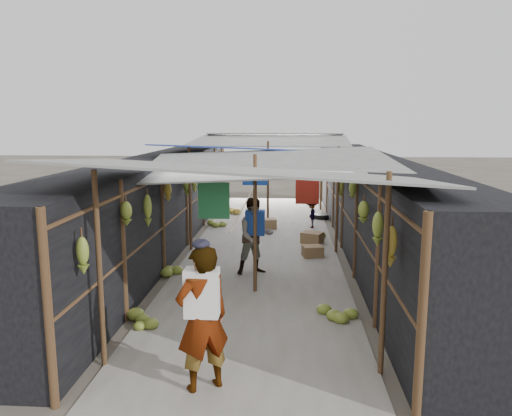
% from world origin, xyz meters
% --- Properties ---
extents(ground, '(80.00, 80.00, 0.00)m').
position_xyz_m(ground, '(0.00, 0.00, 0.00)').
color(ground, '#6B6356').
rests_on(ground, ground).
extents(aisle_slab, '(3.60, 16.00, 0.02)m').
position_xyz_m(aisle_slab, '(0.00, 6.50, 0.01)').
color(aisle_slab, '#9E998E').
rests_on(aisle_slab, ground).
extents(stall_left, '(1.40, 15.00, 2.30)m').
position_xyz_m(stall_left, '(-2.70, 6.50, 1.15)').
color(stall_left, black).
rests_on(stall_left, ground).
extents(stall_right, '(1.40, 15.00, 2.30)m').
position_xyz_m(stall_right, '(2.70, 6.50, 1.15)').
color(stall_right, black).
rests_on(stall_right, ground).
extents(crate_near, '(0.53, 0.46, 0.28)m').
position_xyz_m(crate_near, '(1.20, 5.53, 0.14)').
color(crate_near, '#936A4B').
rests_on(crate_near, ground).
extents(crate_mid, '(0.64, 0.59, 0.31)m').
position_xyz_m(crate_mid, '(1.26, 6.85, 0.16)').
color(crate_mid, '#936A4B').
rests_on(crate_mid, ground).
extents(crate_back, '(0.55, 0.47, 0.31)m').
position_xyz_m(crate_back, '(0.02, 8.61, 0.16)').
color(crate_back, '#936A4B').
rests_on(crate_back, ground).
extents(black_basin, '(0.55, 0.55, 0.17)m').
position_xyz_m(black_basin, '(1.70, 10.28, 0.08)').
color(black_basin, black).
rests_on(black_basin, ground).
extents(vendor_elderly, '(0.78, 0.71, 1.79)m').
position_xyz_m(vendor_elderly, '(-0.39, -0.50, 0.89)').
color(vendor_elderly, silver).
rests_on(vendor_elderly, ground).
extents(shopper_blue, '(0.96, 0.87, 1.62)m').
position_xyz_m(shopper_blue, '(-0.08, 4.16, 0.81)').
color(shopper_blue, '#1E4F97').
rests_on(shopper_blue, ground).
extents(vendor_seated, '(0.33, 0.56, 0.84)m').
position_xyz_m(vendor_seated, '(1.32, 8.79, 0.42)').
color(vendor_seated, '#4D4743').
rests_on(vendor_seated, ground).
extents(market_canopy, '(5.62, 15.20, 2.77)m').
position_xyz_m(market_canopy, '(0.03, 6.83, 2.41)').
color(market_canopy, brown).
rests_on(market_canopy, ground).
extents(hanging_bananas, '(3.95, 13.90, 0.76)m').
position_xyz_m(hanging_bananas, '(-0.03, 6.85, 1.69)').
color(hanging_bananas, olive).
rests_on(hanging_bananas, ground).
extents(floor_bananas, '(3.69, 10.01, 0.35)m').
position_xyz_m(floor_bananas, '(-0.07, 5.24, 0.15)').
color(floor_bananas, olive).
rests_on(floor_bananas, ground).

